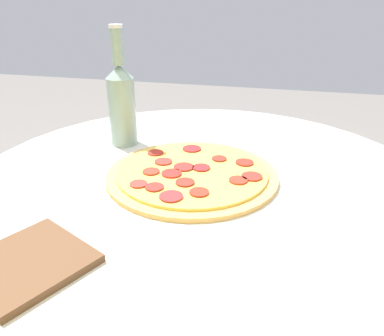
# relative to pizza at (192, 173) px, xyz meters

# --- Properties ---
(table) EXTENTS (0.99, 0.99, 0.71)m
(table) POSITION_rel_pizza_xyz_m (-0.02, -0.02, -0.15)
(table) COLOR silver
(table) RESTS_ON ground_plane
(pizza) EXTENTS (0.36, 0.36, 0.02)m
(pizza) POSITION_rel_pizza_xyz_m (0.00, 0.00, 0.00)
(pizza) COLOR tan
(pizza) RESTS_ON table
(beer_bottle) EXTENTS (0.07, 0.07, 0.29)m
(beer_bottle) POSITION_rel_pizza_xyz_m (0.22, -0.15, 0.10)
(beer_bottle) COLOR gray
(beer_bottle) RESTS_ON table
(pizza_paddle) EXTENTS (0.20, 0.28, 0.02)m
(pizza_paddle) POSITION_rel_pizza_xyz_m (0.16, 0.35, -0.00)
(pizza_paddle) COLOR brown
(pizza_paddle) RESTS_ON table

